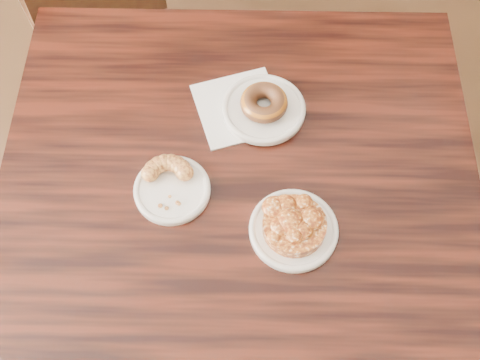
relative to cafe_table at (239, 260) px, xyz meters
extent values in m
plane|color=black|center=(0.13, 0.07, -0.38)|extent=(5.00, 5.00, 0.00)
cube|color=black|center=(0.00, 0.00, 0.00)|extent=(1.14, 1.14, 0.75)
cube|color=white|center=(0.04, 0.19, 0.38)|extent=(0.19, 0.19, 0.00)
cylinder|color=silver|center=(0.09, 0.17, 0.39)|extent=(0.17, 0.17, 0.01)
cylinder|color=white|center=(-0.13, 0.03, 0.38)|extent=(0.15, 0.15, 0.01)
cylinder|color=white|center=(0.08, -0.10, 0.38)|extent=(0.17, 0.17, 0.01)
torus|color=brown|center=(0.09, 0.17, 0.41)|extent=(0.10, 0.10, 0.03)
camera|label=1|loc=(-0.10, -0.53, 1.42)|focal=45.00mm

